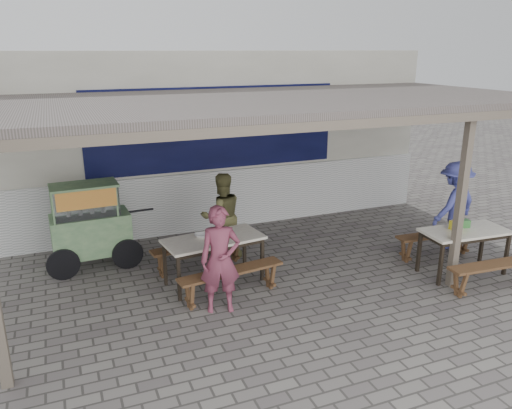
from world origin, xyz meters
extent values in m
plane|color=slate|center=(0.00, 0.00, 0.00)|extent=(60.00, 60.00, 0.00)
cube|color=silver|center=(0.00, 3.60, 1.75)|extent=(9.00, 1.20, 3.50)
cube|color=white|center=(0.00, 2.97, 0.60)|extent=(9.00, 0.10, 1.20)
cube|color=#0F134A|center=(-0.20, 2.98, 2.05)|extent=(5.00, 0.03, 1.60)
cube|color=#625854|center=(0.00, 1.00, 2.75)|extent=(9.00, 4.20, 0.12)
cube|color=#65574D|center=(0.00, -1.05, 2.65)|extent=(9.00, 0.12, 0.12)
cube|color=#65574D|center=(2.35, -0.90, 1.35)|extent=(0.11, 0.11, 2.70)
cube|color=white|center=(-1.03, 0.58, 0.73)|extent=(1.60, 0.91, 0.04)
cube|color=black|center=(-1.03, 0.58, 0.67)|extent=(1.49, 0.80, 0.06)
cube|color=black|center=(-1.69, 0.19, 0.35)|extent=(0.05, 0.05, 0.71)
cube|color=black|center=(-0.30, 0.38, 0.35)|extent=(0.05, 0.05, 0.71)
cube|color=black|center=(-1.76, 0.78, 0.35)|extent=(0.05, 0.05, 0.71)
cube|color=black|center=(-0.38, 0.97, 0.35)|extent=(0.05, 0.05, 0.71)
cube|color=brown|center=(-0.95, -0.01, 0.43)|extent=(1.64, 0.49, 0.04)
cube|color=brown|center=(-1.61, -0.10, 0.21)|extent=(0.09, 0.28, 0.41)
cube|color=brown|center=(-0.30, 0.08, 0.21)|extent=(0.09, 0.28, 0.41)
cube|color=brown|center=(-1.11, 1.17, 0.43)|extent=(1.64, 0.49, 0.04)
cube|color=brown|center=(-1.76, 1.08, 0.21)|extent=(0.09, 0.28, 0.41)
cube|color=brown|center=(-0.46, 1.26, 0.21)|extent=(0.09, 0.28, 0.41)
cube|color=white|center=(2.83, -0.60, 0.73)|extent=(1.43, 0.75, 0.04)
cube|color=black|center=(2.83, -0.60, 0.67)|extent=(1.32, 0.65, 0.06)
cube|color=black|center=(2.18, -0.83, 0.35)|extent=(0.05, 0.05, 0.71)
cube|color=black|center=(3.45, -0.91, 0.35)|extent=(0.05, 0.05, 0.71)
cube|color=black|center=(2.21, -0.29, 0.35)|extent=(0.05, 0.05, 0.71)
cube|color=black|center=(3.48, -0.37, 0.35)|extent=(0.05, 0.05, 0.71)
cube|color=brown|center=(2.79, -1.27, 0.43)|extent=(1.51, 0.37, 0.04)
cube|color=brown|center=(2.19, -1.24, 0.21)|extent=(0.07, 0.28, 0.41)
cube|color=brown|center=(2.87, 0.07, 0.43)|extent=(1.51, 0.37, 0.04)
cube|color=brown|center=(2.28, 0.11, 0.21)|extent=(0.07, 0.28, 0.41)
cube|color=brown|center=(3.47, 0.04, 0.21)|extent=(0.07, 0.28, 0.41)
cube|color=#86A970|center=(-2.74, 1.94, 0.60)|extent=(1.27, 0.71, 0.64)
cube|color=#86A970|center=(-2.74, 1.94, 0.26)|extent=(1.23, 0.67, 0.05)
cylinder|color=black|center=(-3.23, 1.57, 0.26)|extent=(0.52, 0.07, 0.52)
cylinder|color=black|center=(-2.22, 1.62, 0.26)|extent=(0.52, 0.07, 0.52)
cube|color=silver|center=(-2.79, 1.94, 1.17)|extent=(1.04, 0.60, 0.51)
cube|color=#86A970|center=(-2.79, 1.94, 1.43)|extent=(1.08, 0.64, 0.04)
cube|color=#E35835|center=(-2.77, 1.65, 1.26)|extent=(0.92, 0.07, 0.29)
cylinder|color=black|center=(-2.00, 1.98, 0.87)|extent=(0.65, 0.07, 0.04)
imported|color=brown|center=(-1.20, -0.28, 0.76)|extent=(0.63, 0.48, 1.53)
imported|color=brown|center=(-0.60, 1.50, 0.76)|extent=(0.75, 0.59, 1.53)
imported|color=#4C51B0|center=(3.46, 0.35, 0.81)|extent=(1.17, 0.85, 1.63)
cube|color=yellow|center=(2.68, -0.53, 0.82)|extent=(0.15, 0.15, 0.15)
cube|color=#327132|center=(2.89, -0.47, 0.81)|extent=(0.22, 0.17, 0.13)
cylinder|color=beige|center=(-0.79, 0.75, 0.80)|extent=(0.08, 0.08, 0.09)
imported|color=white|center=(-1.20, 0.69, 0.77)|extent=(0.23, 0.23, 0.05)
camera|label=1|loc=(-3.11, -6.31, 3.53)|focal=35.00mm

